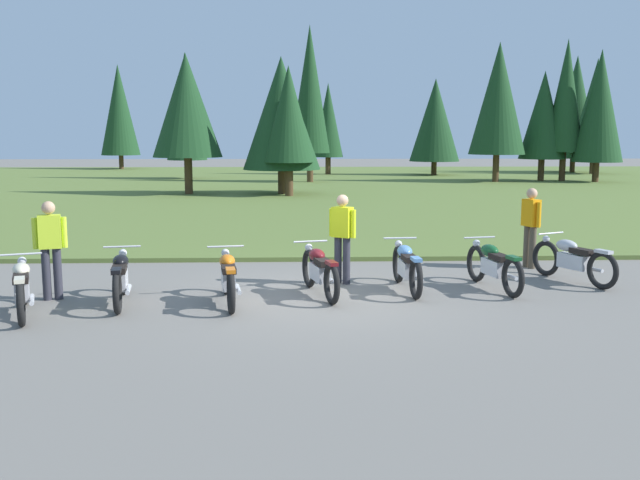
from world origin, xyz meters
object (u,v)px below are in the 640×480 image
(motorcycle_black, at_px, (121,278))
(motorcycle_british_green, at_px, (494,265))
(motorcycle_maroon, at_px, (320,270))
(rider_checking_bike, at_px, (531,223))
(motorcycle_sky_blue, at_px, (407,266))
(rider_with_back_turned, at_px, (50,244))
(motorcycle_silver, at_px, (573,259))
(rider_near_row_end, at_px, (342,233))
(motorcycle_cream, at_px, (22,287))
(motorcycle_orange, at_px, (228,277))

(motorcycle_black, relative_size, motorcycle_british_green, 1.00)
(motorcycle_maroon, relative_size, rider_checking_bike, 1.23)
(motorcycle_black, bearing_deg, motorcycle_maroon, 8.74)
(motorcycle_sky_blue, height_order, rider_with_back_turned, rider_with_back_turned)
(motorcycle_black, xyz_separation_m, motorcycle_maroon, (3.29, 0.51, 0.00))
(motorcycle_black, height_order, motorcycle_silver, same)
(motorcycle_sky_blue, distance_m, rider_near_row_end, 1.37)
(motorcycle_maroon, bearing_deg, motorcycle_black, -171.26)
(motorcycle_sky_blue, bearing_deg, rider_near_row_end, 150.90)
(motorcycle_maroon, relative_size, motorcycle_silver, 1.05)
(motorcycle_maroon, distance_m, rider_checking_bike, 5.10)
(motorcycle_silver, bearing_deg, motorcycle_cream, -167.23)
(motorcycle_maroon, relative_size, motorcycle_british_green, 0.99)
(motorcycle_black, distance_m, motorcycle_british_green, 6.50)
(motorcycle_maroon, height_order, motorcycle_british_green, same)
(motorcycle_cream, height_order, rider_near_row_end, rider_near_row_end)
(motorcycle_orange, bearing_deg, motorcycle_silver, 13.17)
(motorcycle_cream, xyz_separation_m, motorcycle_silver, (9.43, 2.14, 0.00))
(motorcycle_orange, height_order, motorcycle_sky_blue, same)
(motorcycle_british_green, xyz_separation_m, motorcycle_silver, (1.66, 0.55, 0.00))
(rider_with_back_turned, xyz_separation_m, rider_near_row_end, (4.97, 1.14, 0.00))
(motorcycle_orange, xyz_separation_m, motorcycle_sky_blue, (3.09, 0.89, 0.00))
(motorcycle_cream, relative_size, motorcycle_british_green, 0.97)
(motorcycle_black, relative_size, motorcycle_sky_blue, 0.99)
(motorcycle_black, xyz_separation_m, motorcycle_sky_blue, (4.86, 0.84, 0.00))
(motorcycle_maroon, height_order, rider_near_row_end, rider_near_row_end)
(motorcycle_black, distance_m, motorcycle_maroon, 3.33)
(motorcycle_silver, bearing_deg, motorcycle_black, -169.92)
(motorcycle_black, xyz_separation_m, rider_near_row_end, (3.75, 1.46, 0.51))
(motorcycle_cream, bearing_deg, motorcycle_maroon, 14.58)
(motorcycle_orange, xyz_separation_m, rider_with_back_turned, (-2.99, 0.37, 0.51))
(motorcycle_british_green, bearing_deg, motorcycle_cream, -168.46)
(motorcycle_maroon, xyz_separation_m, motorcycle_british_green, (3.14, 0.38, 0.00))
(motorcycle_british_green, bearing_deg, motorcycle_orange, -168.73)
(motorcycle_sky_blue, xyz_separation_m, motorcycle_british_green, (1.58, 0.05, 0.00))
(motorcycle_sky_blue, distance_m, motorcycle_british_green, 1.58)
(motorcycle_sky_blue, height_order, rider_near_row_end, rider_near_row_end)
(motorcycle_silver, relative_size, rider_with_back_turned, 1.17)
(motorcycle_cream, bearing_deg, motorcycle_british_green, 11.54)
(motorcycle_orange, relative_size, motorcycle_silver, 1.07)
(motorcycle_sky_blue, bearing_deg, rider_checking_bike, 35.45)
(motorcycle_silver, height_order, rider_checking_bike, rider_checking_bike)
(motorcycle_black, distance_m, rider_near_row_end, 4.05)
(motorcycle_cream, bearing_deg, motorcycle_silver, 12.77)
(motorcycle_black, bearing_deg, motorcycle_cream, -152.44)
(motorcycle_black, relative_size, motorcycle_orange, 1.00)
(rider_checking_bike, bearing_deg, rider_near_row_end, -160.17)
(motorcycle_maroon, height_order, rider_with_back_turned, rider_with_back_turned)
(motorcycle_maroon, xyz_separation_m, rider_with_back_turned, (-4.52, -0.18, 0.51))
(motorcycle_sky_blue, relative_size, rider_checking_bike, 1.26)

